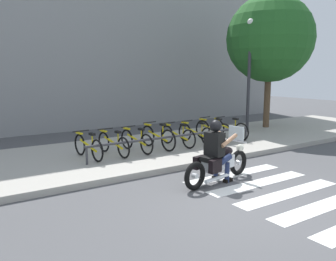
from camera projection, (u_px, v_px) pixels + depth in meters
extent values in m
plane|color=#4C4C4F|center=(255.00, 203.00, 6.57)|extent=(48.00, 48.00, 0.00)
cube|color=#A8A399|center=(135.00, 152.00, 10.47)|extent=(24.00, 4.40, 0.15)
cube|color=white|center=(325.00, 205.00, 6.45)|extent=(2.80, 0.40, 0.01)
cube|color=white|center=(289.00, 193.00, 7.11)|extent=(2.80, 0.40, 0.01)
cube|color=white|center=(259.00, 183.00, 7.77)|extent=(2.80, 0.40, 0.01)
cube|color=white|center=(234.00, 174.00, 8.43)|extent=(2.80, 0.40, 0.01)
torus|color=black|center=(238.00, 163.00, 8.33)|extent=(0.62, 0.22, 0.61)
cylinder|color=silver|center=(238.00, 163.00, 8.33)|extent=(0.13, 0.12, 0.11)
torus|color=black|center=(195.00, 176.00, 7.27)|extent=(0.62, 0.22, 0.61)
cylinder|color=silver|center=(195.00, 176.00, 7.27)|extent=(0.13, 0.12, 0.11)
cube|color=silver|center=(218.00, 163.00, 7.78)|extent=(0.89, 0.43, 0.28)
ellipsoid|color=black|center=(224.00, 152.00, 7.89)|extent=(0.56, 0.37, 0.22)
cube|color=black|center=(212.00, 158.00, 7.61)|extent=(0.60, 0.38, 0.10)
cube|color=black|center=(199.00, 162.00, 7.66)|extent=(0.34, 0.18, 0.28)
cube|color=black|center=(215.00, 166.00, 7.35)|extent=(0.34, 0.18, 0.28)
cylinder|color=silver|center=(235.00, 141.00, 8.14)|extent=(0.14, 0.62, 0.03)
sphere|color=white|center=(240.00, 148.00, 8.31)|extent=(0.18, 0.18, 0.18)
cube|color=silver|center=(236.00, 133.00, 8.13)|extent=(0.11, 0.40, 0.32)
cylinder|color=silver|center=(217.00, 178.00, 7.52)|extent=(0.77, 0.22, 0.08)
cube|color=black|center=(214.00, 144.00, 7.60)|extent=(0.33, 0.44, 0.52)
sphere|color=black|center=(216.00, 126.00, 7.55)|extent=(0.26, 0.26, 0.26)
cylinder|color=#9E7051|center=(213.00, 138.00, 7.90)|extent=(0.53, 0.18, 0.26)
cylinder|color=#9E7051|center=(229.00, 140.00, 7.59)|extent=(0.53, 0.18, 0.26)
cylinder|color=#1E284C|center=(213.00, 158.00, 7.88)|extent=(0.46, 0.22, 0.24)
cylinder|color=#1E284C|center=(216.00, 170.00, 8.01)|extent=(0.11, 0.11, 0.45)
cube|color=black|center=(217.00, 177.00, 8.07)|extent=(0.25, 0.14, 0.08)
cylinder|color=#1E284C|center=(224.00, 160.00, 7.65)|extent=(0.46, 0.22, 0.24)
cylinder|color=#1E284C|center=(227.00, 173.00, 7.78)|extent=(0.11, 0.11, 0.45)
cube|color=black|center=(228.00, 180.00, 7.84)|extent=(0.25, 0.14, 0.08)
torus|color=black|center=(80.00, 145.00, 9.65)|extent=(0.12, 0.60, 0.60)
torus|color=black|center=(97.00, 151.00, 8.92)|extent=(0.12, 0.60, 0.60)
cylinder|color=gold|center=(88.00, 145.00, 9.28)|extent=(0.16, 0.88, 0.24)
cylinder|color=gold|center=(92.00, 141.00, 9.07)|extent=(0.04, 0.04, 0.37)
cube|color=black|center=(92.00, 134.00, 9.04)|extent=(0.12, 0.21, 0.06)
cylinder|color=black|center=(81.00, 131.00, 9.51)|extent=(0.48, 0.09, 0.03)
cube|color=gold|center=(79.00, 133.00, 9.60)|extent=(0.11, 0.29, 0.04)
torus|color=black|center=(104.00, 142.00, 10.07)|extent=(0.12, 0.59, 0.59)
torus|color=black|center=(123.00, 148.00, 9.29)|extent=(0.12, 0.59, 0.59)
cylinder|color=gold|center=(113.00, 143.00, 9.67)|extent=(0.17, 0.92, 0.25)
cylinder|color=gold|center=(118.00, 139.00, 9.45)|extent=(0.04, 0.04, 0.36)
cube|color=black|center=(118.00, 132.00, 9.42)|extent=(0.12, 0.21, 0.06)
cylinder|color=black|center=(105.00, 129.00, 9.93)|extent=(0.48, 0.09, 0.03)
cube|color=gold|center=(104.00, 131.00, 10.02)|extent=(0.11, 0.29, 0.04)
torus|color=black|center=(127.00, 139.00, 10.45)|extent=(0.12, 0.60, 0.60)
torus|color=black|center=(147.00, 144.00, 9.71)|extent=(0.12, 0.60, 0.60)
cylinder|color=gold|center=(136.00, 140.00, 10.07)|extent=(0.16, 0.89, 0.24)
cylinder|color=gold|center=(141.00, 136.00, 9.86)|extent=(0.04, 0.04, 0.37)
cube|color=black|center=(141.00, 129.00, 9.83)|extent=(0.12, 0.21, 0.06)
cylinder|color=black|center=(128.00, 126.00, 10.31)|extent=(0.48, 0.09, 0.03)
cube|color=gold|center=(127.00, 128.00, 10.40)|extent=(0.11, 0.29, 0.04)
torus|color=black|center=(148.00, 136.00, 10.84)|extent=(0.13, 0.66, 0.66)
torus|color=black|center=(168.00, 140.00, 10.10)|extent=(0.13, 0.66, 0.66)
cylinder|color=gold|center=(158.00, 136.00, 10.46)|extent=(0.17, 0.89, 0.24)
cylinder|color=gold|center=(163.00, 131.00, 10.24)|extent=(0.04, 0.04, 0.40)
cube|color=black|center=(163.00, 125.00, 10.21)|extent=(0.12, 0.21, 0.06)
cylinder|color=black|center=(150.00, 122.00, 10.70)|extent=(0.48, 0.09, 0.03)
cube|color=gold|center=(148.00, 125.00, 10.78)|extent=(0.11, 0.29, 0.04)
torus|color=black|center=(167.00, 134.00, 11.26)|extent=(0.12, 0.60, 0.60)
torus|color=black|center=(189.00, 139.00, 10.49)|extent=(0.12, 0.60, 0.60)
cylinder|color=gold|center=(178.00, 135.00, 10.86)|extent=(0.17, 0.91, 0.25)
cylinder|color=gold|center=(183.00, 131.00, 10.64)|extent=(0.04, 0.04, 0.37)
cube|color=black|center=(183.00, 125.00, 10.61)|extent=(0.12, 0.21, 0.06)
cylinder|color=black|center=(169.00, 123.00, 11.11)|extent=(0.48, 0.09, 0.03)
cube|color=gold|center=(167.00, 125.00, 11.20)|extent=(0.11, 0.29, 0.04)
torus|color=black|center=(185.00, 132.00, 11.66)|extent=(0.12, 0.60, 0.60)
torus|color=black|center=(208.00, 137.00, 10.87)|extent=(0.12, 0.60, 0.60)
cylinder|color=gold|center=(196.00, 132.00, 11.26)|extent=(0.17, 0.94, 0.26)
cylinder|color=gold|center=(202.00, 129.00, 11.03)|extent=(0.04, 0.04, 0.37)
cube|color=black|center=(202.00, 123.00, 11.00)|extent=(0.12, 0.21, 0.06)
cylinder|color=black|center=(187.00, 121.00, 11.52)|extent=(0.48, 0.09, 0.03)
cube|color=gold|center=(185.00, 123.00, 11.61)|extent=(0.11, 0.29, 0.04)
torus|color=black|center=(203.00, 130.00, 12.02)|extent=(0.13, 0.66, 0.66)
torus|color=black|center=(224.00, 133.00, 11.29)|extent=(0.13, 0.66, 0.66)
cylinder|color=gold|center=(213.00, 129.00, 11.65)|extent=(0.16, 0.87, 0.24)
cylinder|color=gold|center=(219.00, 125.00, 11.44)|extent=(0.04, 0.04, 0.40)
cube|color=black|center=(219.00, 119.00, 11.40)|extent=(0.12, 0.21, 0.06)
cylinder|color=black|center=(205.00, 117.00, 11.88)|extent=(0.48, 0.09, 0.03)
cube|color=gold|center=(203.00, 119.00, 11.97)|extent=(0.11, 0.29, 0.04)
torus|color=black|center=(218.00, 128.00, 12.45)|extent=(0.12, 0.62, 0.62)
torus|color=black|center=(241.00, 132.00, 11.66)|extent=(0.12, 0.62, 0.62)
cylinder|color=gold|center=(229.00, 128.00, 12.05)|extent=(0.17, 0.94, 0.26)
cylinder|color=gold|center=(235.00, 124.00, 11.82)|extent=(0.04, 0.04, 0.38)
cube|color=black|center=(236.00, 119.00, 11.79)|extent=(0.12, 0.21, 0.06)
cylinder|color=black|center=(220.00, 117.00, 12.31)|extent=(0.48, 0.09, 0.03)
cube|color=gold|center=(218.00, 119.00, 12.40)|extent=(0.11, 0.29, 0.04)
cylinder|color=#333338|center=(178.00, 136.00, 10.20)|extent=(5.70, 0.07, 0.07)
cylinder|color=#333338|center=(87.00, 156.00, 8.71)|extent=(0.06, 0.06, 0.45)
cylinder|color=#333338|center=(246.00, 134.00, 11.76)|extent=(0.06, 0.06, 0.45)
cylinder|color=#2D2D33|center=(249.00, 82.00, 13.27)|extent=(0.12, 0.12, 4.16)
sphere|color=white|center=(251.00, 22.00, 12.90)|extent=(0.28, 0.28, 0.28)
cylinder|color=brown|center=(267.00, 100.00, 14.57)|extent=(0.26, 0.26, 2.56)
sphere|color=#235B23|center=(270.00, 38.00, 14.15)|extent=(3.53, 3.53, 3.53)
cube|color=gray|center=(68.00, 17.00, 14.40)|extent=(24.00, 1.20, 9.39)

